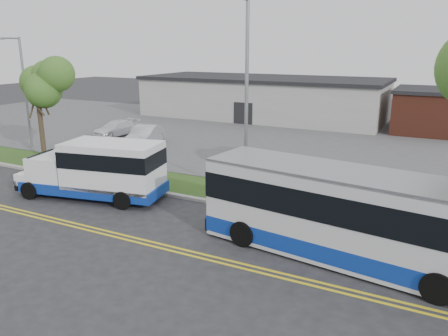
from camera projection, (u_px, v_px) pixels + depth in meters
The scene contains 18 objects.
ground at pixel (166, 204), 21.38m from camera, with size 140.00×140.00×0.00m, color #28282B.
lane_line_north at pixel (113, 232), 18.08m from camera, with size 70.00×0.12×0.01m, color yellow.
lane_line_south at pixel (108, 235), 17.82m from camera, with size 70.00×0.12×0.01m, color yellow.
curb at pixel (178, 196), 22.30m from camera, with size 80.00×0.30×0.15m, color #9E9B93.
verge at pixel (196, 187), 23.85m from camera, with size 80.00×3.30×0.10m, color #2C4A18.
parking_lot at pixel (283, 139), 35.93m from camera, with size 80.00×25.00×0.10m, color #4C4C4F.
commercial_building at pixel (263, 98), 46.56m from camera, with size 25.40×10.40×4.35m.
brick_wing at pixel (432, 111), 38.51m from camera, with size 6.30×7.30×3.90m.
tree_west at pixel (36, 84), 28.02m from camera, with size 4.40×4.40×6.91m.
streetlight_near at pixel (246, 94), 20.99m from camera, with size 0.35×1.53×9.50m.
streetlight_far at pixel (24, 89), 31.85m from camera, with size 0.35×1.53×8.00m.
shuttle_bus at pixel (100, 168), 21.81m from camera, with size 7.91×3.83×2.92m.
transit_bus at pixel (362, 219), 15.19m from camera, with size 11.98×4.20×3.26m.
pedestrian at pixel (82, 159), 25.93m from camera, with size 0.64×0.42×1.77m, color black.
parked_car_a at pixel (145, 136), 33.16m from camera, with size 1.65×4.73×1.56m, color silver.
parked_car_b at pixel (116, 128), 36.96m from camera, with size 1.79×4.40×1.28m, color white.
grocery_bag_left at pixel (76, 171), 26.04m from camera, with size 0.32×0.32×0.32m, color white.
grocery_bag_right at pixel (90, 170), 26.21m from camera, with size 0.32×0.32×0.32m, color white.
Camera 1 is at (11.73, -16.59, 7.44)m, focal length 35.00 mm.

